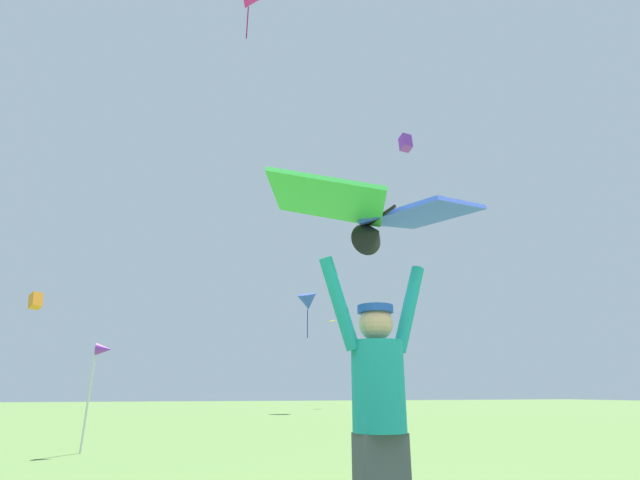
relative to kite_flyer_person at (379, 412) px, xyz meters
name	(u,v)px	position (x,y,z in m)	size (l,w,h in m)	color
kite_flyer_person	(379,412)	(0.00, 0.00, 0.00)	(0.81, 0.36, 1.92)	#424751
held_stunt_kite	(376,215)	(0.01, -0.07, 1.31)	(1.71, 0.95, 0.39)	black
distant_kite_orange_low_right	(36,301)	(-8.62, 24.70, 4.75)	(0.83, 0.92, 0.95)	orange
distant_kite_yellow_low_left	(332,321)	(9.94, 30.29, 5.30)	(0.78, 0.78, 0.12)	yellow
distant_kite_blue_overhead_distant	(308,302)	(6.23, 23.95, 5.38)	(1.62, 1.59, 2.86)	blue
distant_kite_purple_high_left	(406,143)	(11.91, 20.75, 15.65)	(0.74, 0.87, 1.19)	purple
marker_flag	(101,357)	(-2.63, 7.22, 0.78)	(0.30, 0.24, 1.98)	silver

